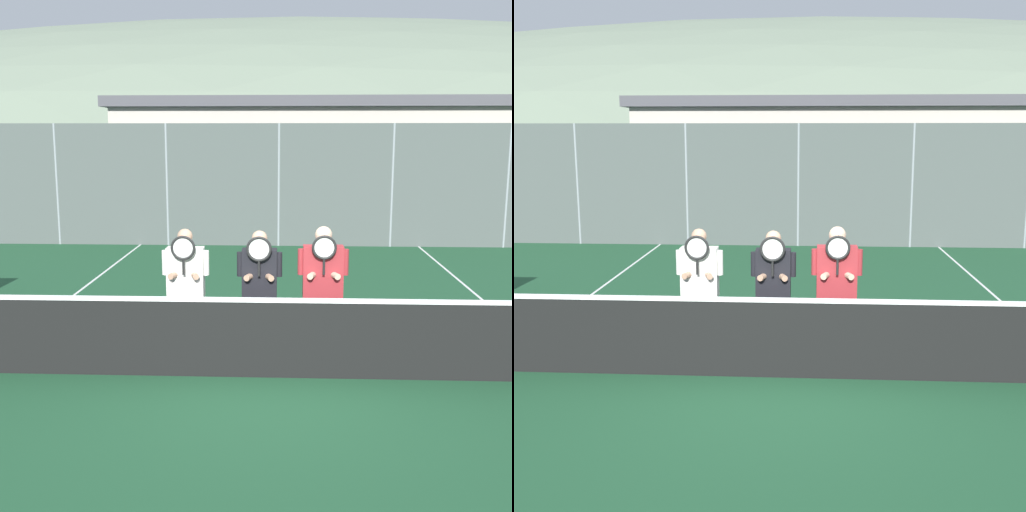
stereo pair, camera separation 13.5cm
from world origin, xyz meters
TOP-DOWN VIEW (x-y plane):
  - ground_plane at (0.00, 0.00)m, footprint 120.00×120.00m
  - hill_distant at (0.00, 53.14)m, footprint 122.65×68.14m
  - clubhouse_building at (1.81, 17.21)m, footprint 15.85×5.50m
  - fence_back at (0.00, 9.31)m, footprint 17.49×0.06m
  - tennis_net at (0.00, 0.00)m, footprint 9.83×0.09m
  - court_line_left_sideline at (-3.65, 3.00)m, footprint 0.05×16.00m
  - court_line_right_sideline at (3.65, 3.00)m, footprint 0.05×16.00m
  - player_leftmost at (-1.10, 0.65)m, footprint 0.60×0.34m
  - player_center_left at (-0.16, 0.65)m, footprint 0.57×0.34m
  - player_center_right at (0.64, 0.58)m, footprint 0.63×0.34m
  - car_far_left at (-4.31, 12.72)m, footprint 4.40×2.09m
  - car_left_of_center at (0.58, 12.43)m, footprint 4.43×2.05m
  - car_center at (5.54, 12.81)m, footprint 4.54×1.99m

SIDE VIEW (x-z plane):
  - ground_plane at x=0.00m, z-range 0.00..0.00m
  - hill_distant at x=0.00m, z-range -11.92..11.92m
  - court_line_left_sideline at x=-3.65m, z-range 0.00..0.01m
  - court_line_right_sideline at x=3.65m, z-range 0.00..0.01m
  - tennis_net at x=0.00m, z-range -0.03..1.05m
  - car_far_left at x=-4.31m, z-range 0.02..1.79m
  - car_center at x=5.54m, z-range 0.01..1.88m
  - car_left_of_center at x=0.58m, z-range 0.01..1.89m
  - player_center_left at x=-0.16m, z-range 0.15..1.84m
  - player_leftmost at x=-1.10m, z-range 0.16..1.85m
  - player_center_right at x=0.64m, z-range 0.17..1.92m
  - fence_back at x=0.00m, z-range 0.00..3.15m
  - clubhouse_building at x=1.81m, z-range 0.02..4.18m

